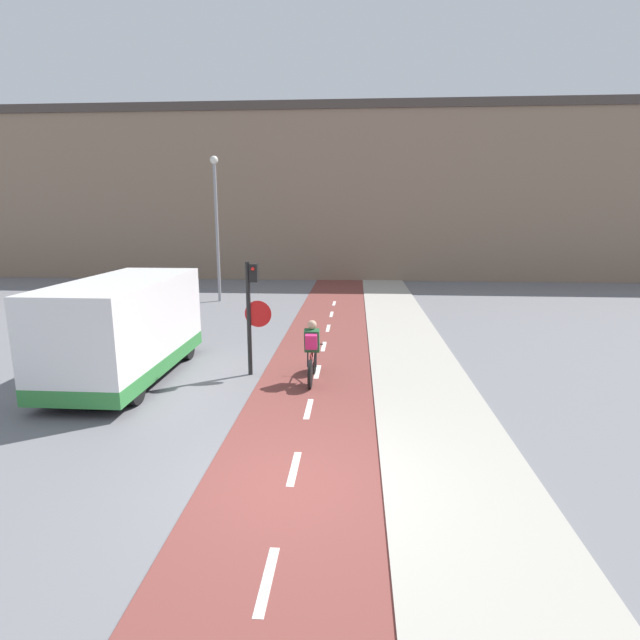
{
  "coord_description": "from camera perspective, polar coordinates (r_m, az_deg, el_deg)",
  "views": [
    {
      "loc": [
        0.93,
        -6.78,
        4.04
      ],
      "look_at": [
        0.0,
        6.39,
        1.2
      ],
      "focal_mm": 28.0,
      "sensor_mm": 36.0,
      "label": 1
    }
  ],
  "objects": [
    {
      "name": "ground_plane",
      "position": [
        7.95,
        -3.43,
        -18.43
      ],
      "size": [
        120.0,
        120.0,
        0.0
      ],
      "primitive_type": "plane",
      "color": "slate"
    },
    {
      "name": "bike_lane",
      "position": [
        7.95,
        -3.42,
        -18.34
      ],
      "size": [
        2.77,
        60.0,
        0.02
      ],
      "color": "brown",
      "rests_on": "ground_plane"
    },
    {
      "name": "cyclist_near",
      "position": [
        12.12,
        -0.91,
        -3.76
      ],
      "size": [
        0.46,
        1.84,
        1.52
      ],
      "color": "black",
      "rests_on": "ground_plane"
    },
    {
      "name": "building_row_background",
      "position": [
        32.84,
        2.49,
        14.13
      ],
      "size": [
        60.0,
        5.2,
        10.36
      ],
      "color": "#89705B",
      "rests_on": "ground_plane"
    },
    {
      "name": "van",
      "position": [
        13.14,
        -21.37,
        -1.11
      ],
      "size": [
        2.12,
        5.27,
        2.47
      ],
      "color": "white",
      "rests_on": "ground_plane"
    },
    {
      "name": "street_lamp_far",
      "position": [
        23.51,
        -11.77,
        11.8
      ],
      "size": [
        0.36,
        0.36,
        6.51
      ],
      "color": "gray",
      "rests_on": "ground_plane"
    },
    {
      "name": "traffic_light_pole",
      "position": [
        12.48,
        -7.78,
        1.65
      ],
      "size": [
        0.67,
        0.25,
        2.88
      ],
      "color": "black",
      "rests_on": "ground_plane"
    },
    {
      "name": "sidewalk_strip",
      "position": [
        8.05,
        16.17,
        -18.29
      ],
      "size": [
        2.4,
        60.0,
        0.05
      ],
      "color": "#A8A399",
      "rests_on": "ground_plane"
    }
  ]
}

